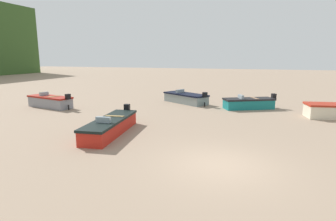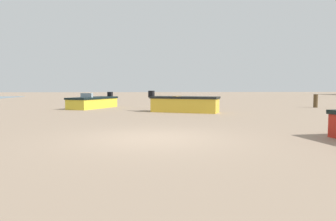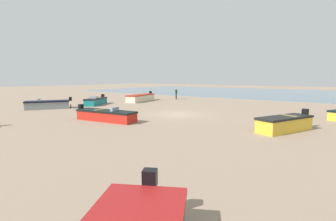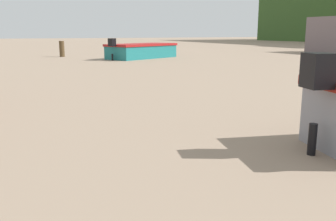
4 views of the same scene
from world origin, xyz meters
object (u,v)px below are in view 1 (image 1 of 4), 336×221
object	(u,v)px
boat_teal_2	(249,103)
boat_grey_7	(50,102)
boat_grey_1	(186,98)
boat_red_5	(111,126)

from	to	relation	value
boat_teal_2	boat_grey_7	world-z (taller)	boat_grey_7
boat_grey_1	boat_teal_2	distance (m)	5.33
boat_grey_7	boat_red_5	bearing A→B (deg)	-109.03
boat_grey_1	boat_teal_2	size ratio (longest dim) A/B	1.09
boat_red_5	boat_grey_7	world-z (taller)	boat_grey_7
boat_teal_2	boat_grey_7	size ratio (longest dim) A/B	0.92
boat_teal_2	boat_red_5	world-z (taller)	boat_teal_2
boat_red_5	boat_grey_7	bearing A→B (deg)	-38.96
boat_teal_2	boat_red_5	bearing A→B (deg)	118.39
boat_teal_2	boat_grey_1	bearing A→B (deg)	51.74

